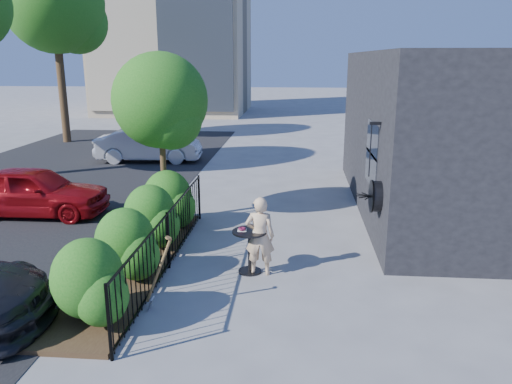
# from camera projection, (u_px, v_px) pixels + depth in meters

# --- Properties ---
(ground) EXTENTS (120.00, 120.00, 0.00)m
(ground) POSITION_uv_depth(u_px,v_px,m) (248.00, 271.00, 9.31)
(ground) COLOR gray
(ground) RESTS_ON ground
(shop_building) EXTENTS (6.22, 9.00, 4.00)m
(shop_building) POSITION_uv_depth(u_px,v_px,m) (480.00, 133.00, 12.68)
(shop_building) COLOR black
(shop_building) RESTS_ON ground
(fence) EXTENTS (0.05, 6.05, 1.10)m
(fence) POSITION_uv_depth(u_px,v_px,m) (168.00, 240.00, 9.29)
(fence) COLOR black
(fence) RESTS_ON ground
(planting_bed) EXTENTS (1.30, 6.00, 0.08)m
(planting_bed) POSITION_uv_depth(u_px,v_px,m) (133.00, 265.00, 9.48)
(planting_bed) COLOR #382616
(planting_bed) RESTS_ON ground
(shrubs) EXTENTS (1.10, 5.60, 1.24)m
(shrubs) POSITION_uv_depth(u_px,v_px,m) (138.00, 230.00, 9.40)
(shrubs) COLOR #1B6116
(shrubs) RESTS_ON ground
(patio_tree) EXTENTS (2.20, 2.20, 3.94)m
(patio_tree) POSITION_uv_depth(u_px,v_px,m) (163.00, 107.00, 11.43)
(patio_tree) COLOR #3F2B19
(patio_tree) RESTS_ON ground
(street_tree_far) EXTENTS (4.40, 4.40, 8.28)m
(street_tree_far) POSITION_uv_depth(u_px,v_px,m) (55.00, 9.00, 22.01)
(street_tree_far) COLOR #3F2B19
(street_tree_far) RESTS_ON ground
(cafe_table) EXTENTS (0.64, 0.64, 0.86)m
(cafe_table) POSITION_uv_depth(u_px,v_px,m) (250.00, 244.00, 9.11)
(cafe_table) COLOR black
(cafe_table) RESTS_ON ground
(woman) EXTENTS (0.54, 0.36, 1.47)m
(woman) POSITION_uv_depth(u_px,v_px,m) (260.00, 236.00, 9.00)
(woman) COLOR #DBB78E
(woman) RESTS_ON ground
(shovel) EXTENTS (0.46, 0.16, 1.27)m
(shovel) POSITION_uv_depth(u_px,v_px,m) (157.00, 278.00, 7.71)
(shovel) COLOR brown
(shovel) RESTS_ON ground
(car_red) EXTENTS (3.67, 1.50, 1.25)m
(car_red) POSITION_uv_depth(u_px,v_px,m) (34.00, 191.00, 12.46)
(car_red) COLOR maroon
(car_red) RESTS_ON ground
(car_silver) EXTENTS (4.03, 1.68, 1.30)m
(car_silver) POSITION_uv_depth(u_px,v_px,m) (149.00, 145.00, 18.98)
(car_silver) COLOR silver
(car_silver) RESTS_ON ground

